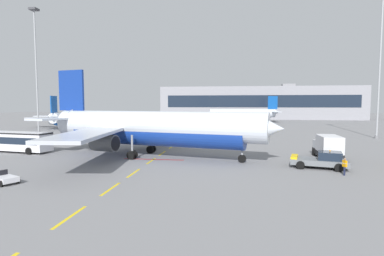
{
  "coord_description": "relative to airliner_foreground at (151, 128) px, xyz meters",
  "views": [
    {
      "loc": [
        28.25,
        -15.86,
        7.16
      ],
      "look_at": [
        21.82,
        30.87,
        3.43
      ],
      "focal_mm": 28.42,
      "sensor_mm": 36.0,
      "label": 1
    }
  ],
  "objects": [
    {
      "name": "airliner_foreground",
      "position": [
        0.0,
        0.0,
        0.0
      ],
      "size": [
        34.56,
        33.78,
        12.2
      ],
      "color": "silver",
      "rests_on": "ground"
    },
    {
      "name": "apron_shuttle_bus",
      "position": [
        -21.52,
        1.14,
        -2.2
      ],
      "size": [
        12.29,
        4.5,
        3.0
      ],
      "color": "silver",
      "rests_on": "ground"
    },
    {
      "name": "apron_light_mast_near",
      "position": [
        -36.01,
        27.96,
        14.17
      ],
      "size": [
        1.8,
        1.8,
        29.77
      ],
      "color": "slate",
      "rests_on": "ground"
    },
    {
      "name": "ground_crew_worker",
      "position": [
        22.23,
        -8.02,
        -2.94
      ],
      "size": [
        0.37,
        0.69,
        1.75
      ],
      "color": "#191E38",
      "rests_on": "ground"
    },
    {
      "name": "apron_light_mast_far",
      "position": [
        40.72,
        27.77,
        14.36
      ],
      "size": [
        1.8,
        1.8,
        30.12
      ],
      "color": "slate",
      "rests_on": "ground"
    },
    {
      "name": "airliner_mid_left",
      "position": [
        14.91,
        79.72,
        -0.64
      ],
      "size": [
        29.19,
        28.74,
        10.24
      ],
      "color": "silver",
      "rests_on": "ground"
    },
    {
      "name": "fuel_service_truck",
      "position": [
        23.26,
        1.22,
        -2.3
      ],
      "size": [
        2.97,
        7.12,
        3.14
      ],
      "color": "black",
      "rests_on": "ground"
    },
    {
      "name": "terminal_satellite",
      "position": [
        23.27,
        114.51,
        3.74
      ],
      "size": [
        94.07,
        24.66,
        16.95
      ],
      "color": "gray",
      "rests_on": "ground"
    },
    {
      "name": "pushback_tug",
      "position": [
        20.89,
        -4.73,
        -3.05
      ],
      "size": [
        6.49,
        4.24,
        2.08
      ],
      "color": "slate",
      "rests_on": "ground"
    },
    {
      "name": "apron_paint_markings",
      "position": [
        0.86,
        12.41,
        -3.95
      ],
      "size": [
        8.0,
        93.2,
        0.01
      ],
      "color": "yellow",
      "rests_on": "ground"
    },
    {
      "name": "airliner_far_center",
      "position": [
        -38.64,
        47.37,
        -0.91
      ],
      "size": [
        26.47,
        26.76,
        9.38
      ],
      "color": "silver",
      "rests_on": "ground"
    },
    {
      "name": "ground",
      "position": [
        22.86,
        15.9,
        -3.95
      ],
      "size": [
        400.0,
        400.0,
        0.0
      ],
      "primitive_type": "plane",
      "color": "slate"
    }
  ]
}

